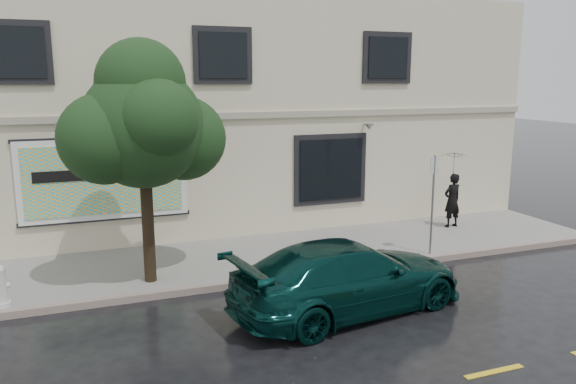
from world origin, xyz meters
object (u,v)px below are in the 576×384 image
object	(u,v)px
car	(349,277)
fire_hydrant	(1,286)
pedestrian	(452,200)
street_tree	(143,128)

from	to	relation	value
car	fire_hydrant	xyz separation A→B (m)	(-6.50, 2.30, -0.15)
car	pedestrian	bearing A→B (deg)	-62.31
car	fire_hydrant	bearing A→B (deg)	61.00
pedestrian	car	bearing A→B (deg)	29.29
street_tree	pedestrian	bearing A→B (deg)	9.62
car	street_tree	size ratio (longest dim) A/B	1.04
car	street_tree	world-z (taller)	street_tree
fire_hydrant	street_tree	bearing A→B (deg)	24.95
street_tree	fire_hydrant	distance (m)	4.22
pedestrian	fire_hydrant	xyz separation A→B (m)	(-12.14, -1.98, -0.40)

